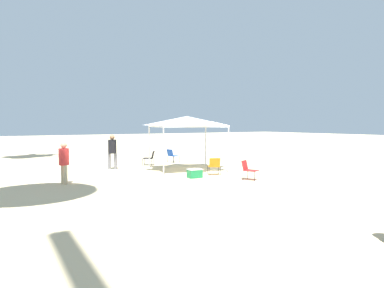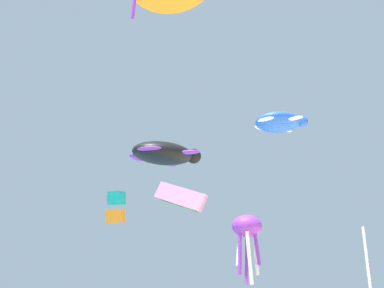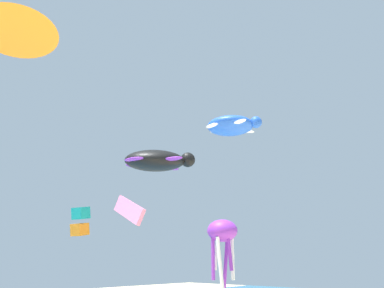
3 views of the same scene
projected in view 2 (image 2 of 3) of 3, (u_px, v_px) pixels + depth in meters
name	position (u px, v px, depth m)	size (l,w,h in m)	color
kite_turtle_black	(164.00, 154.00, 38.88)	(7.25, 7.28, 2.56)	black
kite_parafoil_pink	(180.00, 197.00, 29.75)	(1.36, 4.23, 2.57)	pink
kite_box_teal	(116.00, 207.00, 29.92)	(1.32, 1.21, 2.30)	teal
kite_octopus_purple	(247.00, 230.00, 34.88)	(2.44, 2.44, 5.42)	purple
kite_turtle_blue	(279.00, 122.00, 33.00)	(4.20, 4.31, 1.53)	blue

